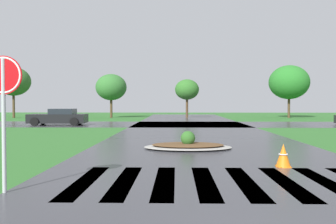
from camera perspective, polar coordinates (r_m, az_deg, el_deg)
name	(u,v)px	position (r m, az deg, el deg)	size (l,w,h in m)	color
asphalt_roadway	(205,149)	(14.10, 5.76, -5.76)	(9.02, 80.00, 0.01)	#35353A
asphalt_cross_road	(190,124)	(29.81, 3.42, -1.92)	(90.00, 8.12, 0.01)	#35353A
crosswalk_stripes	(225,182)	(8.41, 8.87, -10.74)	(6.75, 3.55, 0.01)	white
stop_sign	(3,91)	(7.85, -24.35, 3.02)	(0.76, 0.08, 2.70)	#B2B5BA
median_island	(188,145)	(14.16, 3.13, -5.22)	(3.39, 2.17, 0.68)	#9E9B93
car_blue_compact	(59,117)	(29.97, -16.71, -0.81)	(4.48, 2.29, 1.29)	black
traffic_cone	(283,156)	(10.62, 17.59, -6.54)	(0.41, 0.41, 0.64)	orange
background_treeline	(170,84)	(42.31, 0.31, 4.43)	(36.19, 4.90, 6.08)	#4C3823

